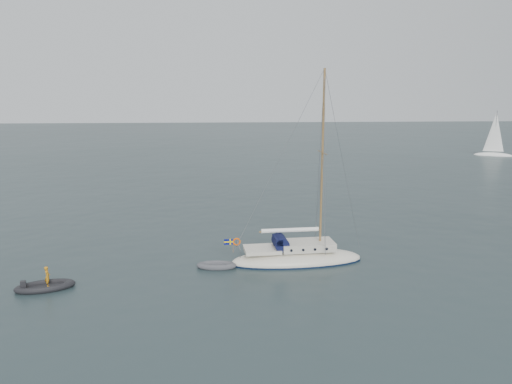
{
  "coord_description": "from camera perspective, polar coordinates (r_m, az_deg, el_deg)",
  "views": [
    {
      "loc": [
        -2.28,
        -31.61,
        11.64
      ],
      "look_at": [
        -0.11,
        0.0,
        5.12
      ],
      "focal_mm": 35.0,
      "sensor_mm": 36.0,
      "label": 1
    }
  ],
  "objects": [
    {
      "name": "sailboat",
      "position": [
        34.39,
        4.71,
        -6.39
      ],
      "size": [
        9.55,
        2.86,
        13.6
      ],
      "rotation": [
        0.0,
        0.0,
        0.07
      ],
      "color": "silver",
      "rests_on": "ground"
    },
    {
      "name": "rib",
      "position": [
        32.64,
        -23.0,
        -9.83
      ],
      "size": [
        3.43,
        1.56,
        1.42
      ],
      "rotation": [
        0.0,
        0.0,
        0.29
      ],
      "color": "black",
      "rests_on": "ground"
    },
    {
      "name": "ground",
      "position": [
        33.77,
        0.19,
        -8.54
      ],
      "size": [
        300.0,
        300.0,
        0.0
      ],
      "primitive_type": "plane",
      "color": "black",
      "rests_on": "ground"
    },
    {
      "name": "dinghy",
      "position": [
        33.61,
        -4.54,
        -8.37
      ],
      "size": [
        2.65,
        1.19,
        0.38
      ],
      "rotation": [
        0.0,
        0.0,
        -0.09
      ],
      "color": "#4D4D52",
      "rests_on": "ground"
    },
    {
      "name": "distant_yacht_b",
      "position": [
        98.86,
        25.61,
        5.85
      ],
      "size": [
        6.41,
        3.42,
        8.5
      ],
      "rotation": [
        0.0,
        0.0,
        -0.43
      ],
      "color": "white",
      "rests_on": "ground"
    }
  ]
}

